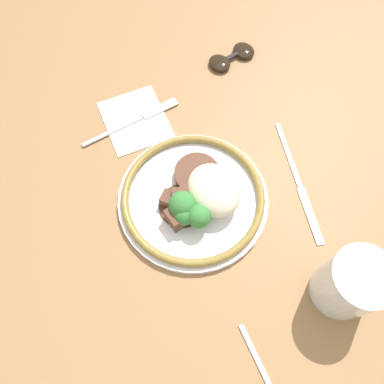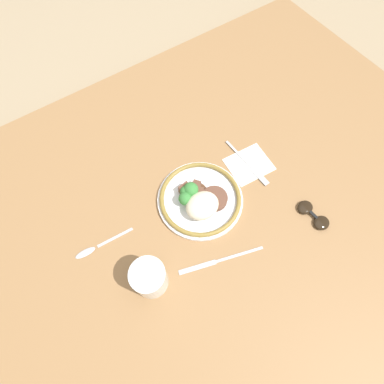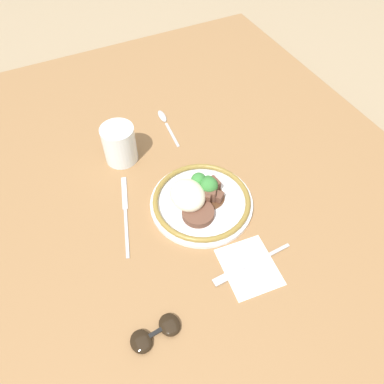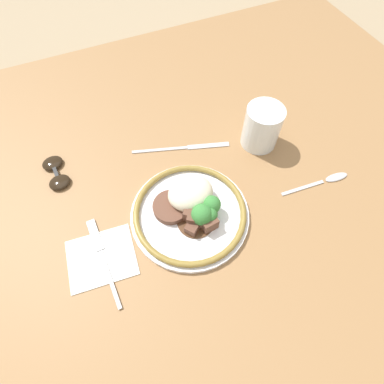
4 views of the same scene
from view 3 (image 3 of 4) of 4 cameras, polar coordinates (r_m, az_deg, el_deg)
ground_plane at (r=0.85m, az=0.31°, el=-5.41°), size 8.00×8.00×0.00m
dining_table at (r=0.84m, az=0.31°, el=-4.82°), size 1.55×1.17×0.03m
napkin at (r=0.77m, az=8.69°, el=-11.22°), size 0.13×0.11×0.00m
plate at (r=0.84m, az=1.18°, el=-1.06°), size 0.23×0.23×0.06m
juice_glass at (r=0.93m, az=-10.94°, el=6.95°), size 0.08×0.08×0.10m
fork at (r=0.77m, az=8.00°, el=-11.32°), size 0.02×0.18×0.00m
knife at (r=0.85m, az=-10.11°, el=-2.93°), size 0.21×0.08×0.00m
spoon at (r=1.05m, az=-4.20°, el=10.81°), size 0.16×0.02×0.01m
sunglasses at (r=0.71m, az=-5.58°, el=-20.61°), size 0.05×0.10×0.01m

